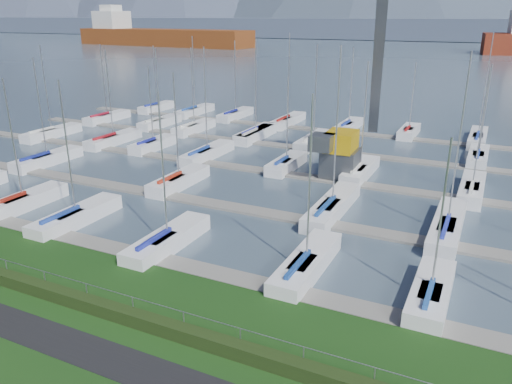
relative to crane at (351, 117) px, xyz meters
The scene contains 9 objects.
path 32.02m from the crane, 93.34° to the right, with size 160.00×2.00×0.04m, color black.
water 231.55m from the crane, 90.45° to the left, with size 800.00×540.00×0.20m, color #465666.
hedge 29.41m from the crane, 93.63° to the right, with size 80.00×0.70×0.70m, color #203011.
fence 28.88m from the crane, 93.69° to the right, with size 0.04×0.04×80.00m, color gray.
foothill 301.48m from the crane, 90.35° to the left, with size 900.00×80.00×12.00m, color #475368.
docks 6.37m from the crane, 126.03° to the right, with size 90.00×41.60×0.25m.
crane is the anchor object (origin of this frame).
cargo_ship_west 221.07m from the crane, 131.10° to the left, with size 96.14×24.90×21.50m.
sailboat_fleet 4.24m from the crane, behind, with size 75.67×49.63×13.29m.
Camera 1 is at (13.77, -16.61, 14.32)m, focal length 35.00 mm.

